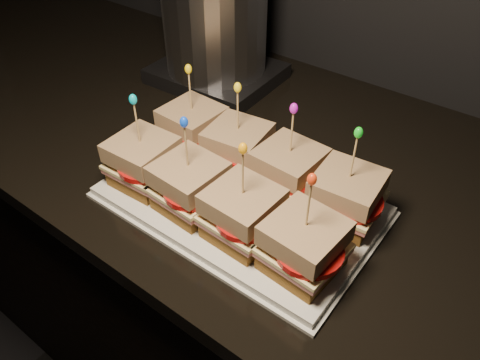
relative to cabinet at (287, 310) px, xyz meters
The scene contains 63 objects.
cabinet is the anchor object (origin of this frame).
granite_slab 0.43m from the cabinet, 75.96° to the right, with size 2.47×0.73×0.03m, color black.
platter 0.48m from the cabinet, 99.83° to the right, with size 0.42×0.26×0.02m, color silver.
platter_rim 0.48m from the cabinet, 99.83° to the right, with size 0.43×0.27×0.01m, color silver.
sandwich_0_bread_bot 0.52m from the cabinet, 152.32° to the right, with size 0.09×0.09×0.03m, color #573413.
sandwich_0_ham 0.53m from the cabinet, 152.32° to the right, with size 0.10×0.10×0.01m, color #B55458.
sandwich_0_cheese 0.54m from the cabinet, 152.32° to the right, with size 0.10×0.10×0.01m, color #F4E092.
sandwich_0_tomato 0.54m from the cabinet, 149.07° to the right, with size 0.09×0.09×0.01m, color #B60F0D.
sandwich_0_bread_top 0.57m from the cabinet, 152.32° to the right, with size 0.09×0.09×0.03m, color #4F260F.
sandwich_0_pick 0.61m from the cabinet, 152.32° to the right, with size 0.00×0.00×0.09m, color tan.
sandwich_0_frill 0.65m from the cabinet, 152.32° to the right, with size 0.01×0.01×0.02m, color yellow.
sandwich_1_bread_bot 0.49m from the cabinet, 129.55° to the right, with size 0.09×0.09×0.03m, color #573413.
sandwich_1_ham 0.51m from the cabinet, 129.55° to the right, with size 0.10×0.10×0.01m, color #B55458.
sandwich_1_cheese 0.52m from the cabinet, 129.55° to the right, with size 0.10×0.10×0.01m, color #F4E092.
sandwich_1_tomato 0.52m from the cabinet, 123.20° to the right, with size 0.09×0.09×0.01m, color #B60F0D.
sandwich_1_bread_top 0.54m from the cabinet, 129.55° to the right, with size 0.09×0.09×0.03m, color #4F260F.
sandwich_1_pick 0.59m from the cabinet, 129.55° to the right, with size 0.00×0.00×0.09m, color tan.
sandwich_1_frill 0.63m from the cabinet, 129.55° to the right, with size 0.01×0.01×0.02m, color yellow.
sandwich_2_bread_bot 0.49m from the cabinet, 75.71° to the right, with size 0.09×0.09×0.03m, color #573413.
sandwich_2_ham 0.50m from the cabinet, 75.71° to the right, with size 0.10×0.10×0.01m, color #B55458.
sandwich_2_cheese 0.51m from the cabinet, 75.71° to the right, with size 0.10×0.10×0.01m, color #F4E092.
sandwich_2_tomato 0.52m from the cabinet, 70.18° to the right, with size 0.09×0.09×0.01m, color #B60F0D.
sandwich_2_bread_top 0.54m from the cabinet, 75.71° to the right, with size 0.09×0.09×0.03m, color #4F260F.
sandwich_2_pick 0.58m from the cabinet, 75.71° to the right, with size 0.00×0.00×0.09m, color tan.
sandwich_2_frill 0.63m from the cabinet, 75.71° to the right, with size 0.01×0.01×0.02m, color #BF17C1.
sandwich_3_bread_bot 0.50m from the cabinet, 36.84° to the right, with size 0.09×0.09×0.03m, color #573413.
sandwich_3_ham 0.52m from the cabinet, 36.84° to the right, with size 0.10×0.10×0.01m, color #B55458.
sandwich_3_cheese 0.52m from the cabinet, 36.84° to the right, with size 0.10×0.10×0.01m, color #F4E092.
sandwich_3_tomato 0.54m from the cabinet, 36.02° to the right, with size 0.09×0.09×0.01m, color #B60F0D.
sandwich_3_bread_top 0.55m from the cabinet, 36.84° to the right, with size 0.09×0.09×0.03m, color #4F260F.
sandwich_3_pick 0.60m from the cabinet, 36.84° to the right, with size 0.00×0.00×0.09m, color tan.
sandwich_3_frill 0.64m from the cabinet, 36.84° to the right, with size 0.01×0.01×0.02m, color #14BC1D.
sandwich_4_bread_bot 0.55m from the cabinet, 129.69° to the right, with size 0.09×0.09×0.03m, color #573413.
sandwich_4_ham 0.57m from the cabinet, 129.69° to the right, with size 0.10×0.10×0.01m, color #B55458.
sandwich_4_cheese 0.57m from the cabinet, 129.69° to the right, with size 0.10×0.10×0.01m, color #F4E092.
sandwich_4_tomato 0.58m from the cabinet, 126.96° to the right, with size 0.09×0.09×0.01m, color #B60F0D.
sandwich_4_bread_top 0.60m from the cabinet, 129.69° to the right, with size 0.09×0.09×0.03m, color #4F260F.
sandwich_4_pick 0.64m from the cabinet, 129.69° to the right, with size 0.00×0.00×0.09m, color tan.
sandwich_4_frill 0.68m from the cabinet, 129.69° to the right, with size 0.01×0.01×0.02m, color #03A8B7.
sandwich_5_bread_bot 0.53m from the cabinet, 109.78° to the right, with size 0.09×0.09×0.03m, color #573413.
sandwich_5_ham 0.54m from the cabinet, 109.78° to the right, with size 0.10×0.10×0.01m, color #B55458.
sandwich_5_cheese 0.55m from the cabinet, 109.78° to the right, with size 0.10×0.10×0.01m, color #F4E092.
sandwich_5_tomato 0.56m from the cabinet, 106.44° to the right, with size 0.09×0.09×0.01m, color #B60F0D.
sandwich_5_bread_top 0.58m from the cabinet, 109.78° to the right, with size 0.09×0.09×0.03m, color #4F260F.
sandwich_5_pick 0.62m from the cabinet, 109.78° to the right, with size 0.00×0.00×0.09m, color tan.
sandwich_5_frill 0.66m from the cabinet, 109.78° to the right, with size 0.01×0.01×0.02m, color blue.
sandwich_6_bread_bot 0.52m from the cabinet, 83.67° to the right, with size 0.09×0.09×0.03m, color #573413.
sandwich_6_ham 0.54m from the cabinet, 83.67° to the right, with size 0.10×0.10×0.01m, color #B55458.
sandwich_6_cheese 0.55m from the cabinet, 83.67° to the right, with size 0.10×0.10×0.01m, color #F4E092.
sandwich_6_tomato 0.56m from the cabinet, 80.77° to the right, with size 0.09×0.09×0.01m, color #B60F0D.
sandwich_6_bread_top 0.57m from the cabinet, 83.67° to the right, with size 0.09×0.09×0.03m, color #4F260F.
sandwich_6_pick 0.61m from the cabinet, 83.67° to the right, with size 0.00×0.00×0.09m, color tan.
sandwich_6_frill 0.66m from the cabinet, 83.67° to the right, with size 0.01×0.01×0.02m, color orange.
sandwich_7_bread_bot 0.54m from the cabinet, 59.83° to the right, with size 0.09×0.09×0.03m, color #573413.
sandwich_7_ham 0.55m from the cabinet, 59.83° to the right, with size 0.10×0.10×0.01m, color #B55458.
sandwich_7_cheese 0.56m from the cabinet, 59.83° to the right, with size 0.10×0.10×0.01m, color #F4E092.
sandwich_7_tomato 0.57m from the cabinet, 58.20° to the right, with size 0.09×0.09×0.01m, color #B60F0D.
sandwich_7_bread_top 0.58m from the cabinet, 59.83° to the right, with size 0.09×0.09×0.03m, color #4F260F.
sandwich_7_pick 0.63m from the cabinet, 59.83° to the right, with size 0.00×0.00×0.09m, color tan.
sandwich_7_frill 0.67m from the cabinet, 59.83° to the right, with size 0.01×0.01×0.02m, color red.
appliance_base 0.59m from the cabinet, 154.61° to the left, with size 0.27×0.22×0.03m, color #262628.
appliance_body 0.72m from the cabinet, 154.61° to the left, with size 0.22×0.22×0.29m, color silver.
appliance 0.72m from the cabinet, 154.61° to the left, with size 0.27×0.22×0.34m, color silver, non-canonical shape.
Camera 1 is at (0.08, 1.05, 1.38)m, focal length 35.00 mm.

